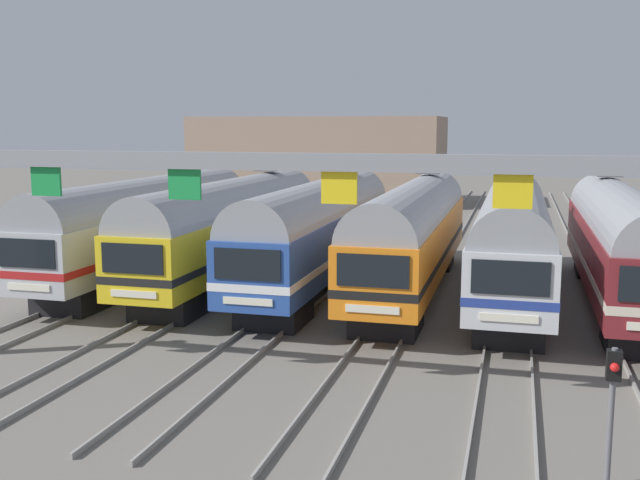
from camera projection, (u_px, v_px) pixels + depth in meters
The scene contains 11 objects.
ground_plane at pixel (365, 291), 32.46m from camera, with size 160.00×160.00×0.00m, color slate.
track_bed at pixel (417, 235), 48.68m from camera, with size 22.15×70.00×0.15m.
commuter_train_stainless at pixel (149, 222), 34.68m from camera, with size 2.88×18.06×4.77m.
commuter_train_yellow at pixel (232, 225), 33.63m from camera, with size 2.88×18.06×5.05m.
commuter_train_blue at pixel (319, 228), 32.58m from camera, with size 2.88×18.06×5.05m.
commuter_train_orange at pixel (413, 232), 31.52m from camera, with size 2.88×18.06×5.05m.
commuter_train_silver at pixel (513, 235), 30.47m from camera, with size 2.88×18.06×5.05m.
commuter_train_maroon at pixel (620, 239), 29.41m from camera, with size 2.88×18.06×5.05m.
catenary_gantry at pixel (260, 197), 18.75m from camera, with size 25.88×0.44×6.97m.
yard_signal_mast at pixel (612, 390), 14.57m from camera, with size 0.28×0.35×2.85m.
maintenance_building at pixel (319, 160), 70.30m from camera, with size 23.07×10.00×7.97m, color gray.
Camera 1 is at (6.30, -31.17, 7.12)m, focal length 41.65 mm.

